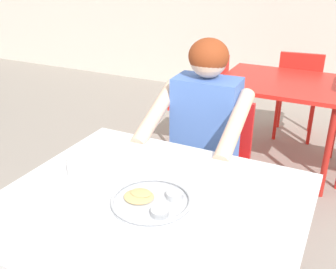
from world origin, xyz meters
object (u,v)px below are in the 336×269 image
at_px(table_foreground, 149,217).
at_px(diner_foreground, 200,135).
at_px(chair_foreground, 211,157).
at_px(chair_red_far, 298,88).
at_px(table_background_red, 282,92).
at_px(thali_tray, 152,200).
at_px(drinking_cup, 76,167).
at_px(chair_red_left, 207,98).

distance_m(table_foreground, diner_foreground, 0.71).
height_order(chair_foreground, chair_red_far, chair_red_far).
relative_size(table_foreground, table_background_red, 1.17).
relative_size(chair_foreground, chair_red_far, 0.98).
xyz_separation_m(table_foreground, thali_tray, (0.02, -0.01, 0.09)).
relative_size(drinking_cup, table_background_red, 0.10).
bearing_deg(drinking_cup, thali_tray, -3.73).
xyz_separation_m(thali_tray, chair_foreground, (-0.11, 0.93, -0.29)).
bearing_deg(diner_foreground, table_foreground, -83.15).
distance_m(drinking_cup, table_background_red, 1.95).
height_order(table_foreground, chair_red_left, chair_red_left).
xyz_separation_m(drinking_cup, chair_red_far, (0.48, 2.48, -0.31)).
bearing_deg(table_foreground, chair_red_far, 86.57).
height_order(diner_foreground, chair_red_left, diner_foreground).
height_order(table_foreground, chair_foreground, chair_foreground).
height_order(drinking_cup, table_background_red, drinking_cup).
bearing_deg(table_background_red, chair_red_far, 86.30).
distance_m(chair_foreground, chair_red_left, 1.09).
bearing_deg(chair_red_far, diner_foreground, -97.43).
relative_size(thali_tray, chair_foreground, 0.36).
distance_m(table_foreground, thali_tray, 0.09).
relative_size(chair_red_left, chair_red_far, 0.98).
xyz_separation_m(thali_tray, chair_red_far, (0.13, 2.51, -0.28)).
bearing_deg(diner_foreground, drinking_cup, -109.90).
xyz_separation_m(drinking_cup, chair_red_left, (-0.17, 1.91, -0.33)).
bearing_deg(table_background_red, table_foreground, -93.35).
xyz_separation_m(chair_foreground, chair_red_far, (0.24, 1.58, 0.01)).
bearing_deg(diner_foreground, chair_foreground, 91.46).
distance_m(drinking_cup, chair_foreground, 0.99).
relative_size(drinking_cup, chair_foreground, 0.11).
height_order(drinking_cup, chair_red_left, drinking_cup).
xyz_separation_m(table_foreground, diner_foreground, (-0.08, 0.70, 0.03)).
xyz_separation_m(table_foreground, chair_red_far, (0.15, 2.50, -0.19)).
bearing_deg(diner_foreground, table_background_red, 80.76).
height_order(table_foreground, chair_red_far, chair_red_far).
distance_m(table_foreground, chair_foreground, 0.94).
bearing_deg(drinking_cup, chair_red_far, 78.98).
bearing_deg(drinking_cup, diner_foreground, 70.10).
bearing_deg(chair_red_far, drinking_cup, -101.02).
relative_size(drinking_cup, diner_foreground, 0.08).
relative_size(thali_tray, drinking_cup, 3.17).
relative_size(drinking_cup, chair_red_far, 0.11).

